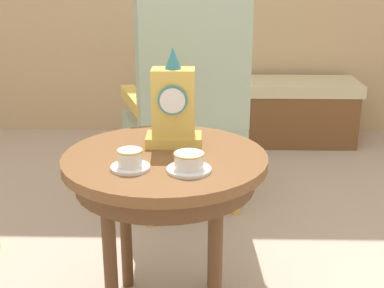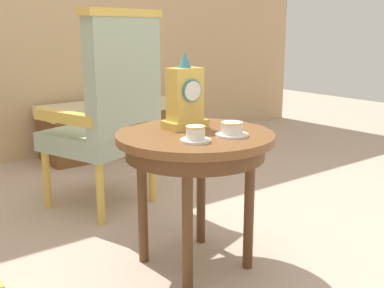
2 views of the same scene
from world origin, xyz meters
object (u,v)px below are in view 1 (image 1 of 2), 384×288
at_px(teacup_left, 130,160).
at_px(window_bench, 274,111).
at_px(side_table, 165,176).
at_px(mantel_clock, 174,107).
at_px(armchair, 187,98).
at_px(teacup_right, 189,163).

relative_size(teacup_left, window_bench, 0.11).
bearing_deg(teacup_left, side_table, 52.62).
distance_m(side_table, mantel_clock, 0.24).
bearing_deg(armchair, teacup_right, -87.87).
xyz_separation_m(teacup_right, window_bench, (0.54, 2.11, -0.42)).
height_order(teacup_left, window_bench, teacup_left).
bearing_deg(teacup_right, mantel_clock, 103.60).
xyz_separation_m(mantel_clock, window_bench, (0.60, 1.86, -0.52)).
bearing_deg(teacup_left, teacup_right, -4.20).
xyz_separation_m(teacup_left, teacup_right, (0.18, -0.01, -0.00)).
relative_size(teacup_right, armchair, 0.12).
xyz_separation_m(teacup_left, armchair, (0.14, 0.97, -0.05)).
height_order(side_table, teacup_left, teacup_left).
xyz_separation_m(mantel_clock, armchair, (0.02, 0.74, -0.15)).
xyz_separation_m(armchair, window_bench, (0.57, 1.12, -0.37)).
distance_m(side_table, window_bench, 2.08).
bearing_deg(mantel_clock, teacup_right, -76.40).
bearing_deg(window_bench, teacup_left, -108.91).
xyz_separation_m(side_table, teacup_right, (0.08, -0.14, 0.10)).
bearing_deg(teacup_right, window_bench, 75.69).
relative_size(armchair, window_bench, 1.00).
xyz_separation_m(side_table, mantel_clock, (0.02, 0.10, 0.21)).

